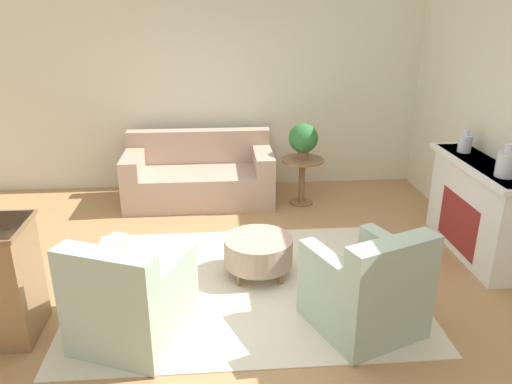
% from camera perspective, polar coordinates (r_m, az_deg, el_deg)
% --- Properties ---
extents(ground_plane, '(16.00, 16.00, 0.00)m').
position_cam_1_polar(ground_plane, '(4.88, -1.25, -10.64)').
color(ground_plane, '#AD7F51').
extents(wall_back, '(9.72, 0.12, 2.80)m').
position_cam_1_polar(wall_back, '(7.17, -2.79, 11.68)').
color(wall_back, beige).
rests_on(wall_back, ground_plane).
extents(rug, '(3.19, 2.38, 0.01)m').
position_cam_1_polar(rug, '(4.88, -1.25, -10.59)').
color(rug, beige).
rests_on(rug, ground_plane).
extents(couch, '(1.95, 0.95, 0.90)m').
position_cam_1_polar(couch, '(6.80, -6.47, 1.71)').
color(couch, tan).
rests_on(couch, ground_plane).
extents(armchair_left, '(1.02, 1.04, 0.91)m').
position_cam_1_polar(armchair_left, '(4.12, -14.29, -12.07)').
color(armchair_left, '#9EB29E').
rests_on(armchair_left, rug).
extents(armchair_right, '(1.02, 1.04, 0.91)m').
position_cam_1_polar(armchair_right, '(4.23, 12.60, -10.99)').
color(armchair_right, '#9EB29E').
rests_on(armchair_right, rug).
extents(ottoman_table, '(0.68, 0.68, 0.39)m').
position_cam_1_polar(ottoman_table, '(4.94, 0.26, -6.74)').
color(ottoman_table, tan).
rests_on(ottoman_table, rug).
extents(side_table, '(0.55, 0.55, 0.63)m').
position_cam_1_polar(side_table, '(6.63, 5.29, 2.18)').
color(side_table, olive).
rests_on(side_table, ground_plane).
extents(fireplace, '(0.44, 1.58, 1.02)m').
position_cam_1_polar(fireplace, '(5.73, 23.87, -1.58)').
color(fireplace, white).
rests_on(fireplace, ground_plane).
extents(vase_mantel_near, '(0.14, 0.14, 0.25)m').
position_cam_1_polar(vase_mantel_near, '(5.89, 22.77, 5.18)').
color(vase_mantel_near, silver).
rests_on(vase_mantel_near, fireplace).
extents(vase_mantel_far, '(0.19, 0.19, 0.32)m').
position_cam_1_polar(vase_mantel_far, '(5.20, 26.72, 2.90)').
color(vase_mantel_far, silver).
rests_on(vase_mantel_far, fireplace).
extents(potted_plant_on_side_table, '(0.38, 0.38, 0.47)m').
position_cam_1_polar(potted_plant_on_side_table, '(6.49, 5.43, 6.06)').
color(potted_plant_on_side_table, brown).
rests_on(potted_plant_on_side_table, side_table).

